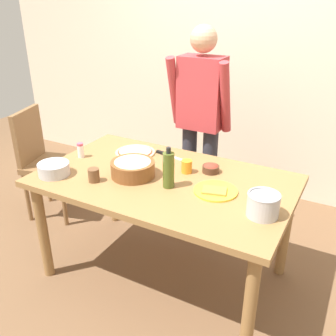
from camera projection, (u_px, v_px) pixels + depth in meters
ground at (165, 272)px, 2.71m from camera, size 8.00×8.00×0.00m
wall_back at (249, 55)px, 3.43m from camera, size 5.60×0.10×2.60m
dining_table at (164, 191)px, 2.43m from camera, size 1.60×0.96×0.76m
person_cook at (201, 117)px, 2.95m from camera, size 0.49×0.25×1.62m
chair_wooden_left at (43, 157)px, 3.23m from camera, size 0.49×0.49×0.95m
pizza_raw_on_board at (135, 152)px, 2.75m from camera, size 0.29×0.29×0.02m
plate_with_slice at (215, 191)px, 2.22m from camera, size 0.26×0.26×0.02m
popcorn_bowl at (133, 167)px, 2.39m from camera, size 0.28×0.28×0.11m
mixing_bowl_steel at (54, 169)px, 2.42m from camera, size 0.20×0.20×0.08m
small_sauce_bowl at (211, 168)px, 2.45m from camera, size 0.11×0.11×0.06m
olive_oil_bottle at (169, 170)px, 2.24m from camera, size 0.07×0.07×0.26m
steel_pot at (263, 205)px, 1.97m from camera, size 0.17×0.17×0.13m
cup_orange at (187, 166)px, 2.44m from camera, size 0.07×0.07×0.08m
cup_small_brown at (94, 175)px, 2.33m from camera, size 0.07×0.07×0.08m
salt_shaker at (81, 150)px, 2.66m from camera, size 0.04×0.04×0.11m
chef_knife at (168, 155)px, 2.70m from camera, size 0.29×0.08×0.02m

